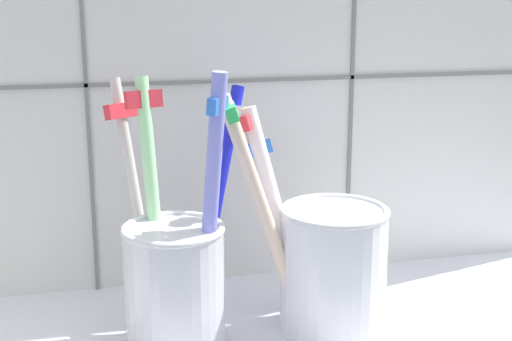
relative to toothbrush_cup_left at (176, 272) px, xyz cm
name	(u,v)px	position (x,y,z in cm)	size (l,w,h in cm)	color
tile_wall_back	(221,30)	(5.48, 11.73, 15.28)	(64.00, 2.20, 45.00)	silver
toothbrush_cup_left	(176,272)	(0.00, 0.00, 0.00)	(10.38, 9.88, 18.93)	silver
toothbrush_cup_right	(328,262)	(10.74, -0.14, -0.18)	(12.02, 10.52, 17.25)	white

